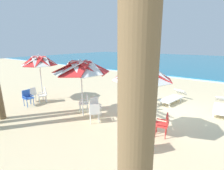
# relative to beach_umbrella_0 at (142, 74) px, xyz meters

# --- Properties ---
(ground_plane) EXTENTS (80.00, 80.00, 0.00)m
(ground_plane) POSITION_rel_beach_umbrella_0_xyz_m (0.08, 3.10, -2.30)
(ground_plane) COLOR beige
(sea) EXTENTS (80.00, 36.00, 0.10)m
(sea) POSITION_rel_beach_umbrella_0_xyz_m (0.08, 30.28, -2.25)
(sea) COLOR teal
(sea) RESTS_ON ground
(surf_foam) EXTENTS (80.00, 0.70, 0.01)m
(surf_foam) POSITION_rel_beach_umbrella_0_xyz_m (0.08, 11.98, -2.29)
(surf_foam) COLOR white
(surf_foam) RESTS_ON ground
(beach_umbrella_0) EXTENTS (2.02, 2.02, 2.66)m
(beach_umbrella_0) POSITION_rel_beach_umbrella_0_xyz_m (0.00, 0.00, 0.00)
(beach_umbrella_0) COLOR silver
(beach_umbrella_0) RESTS_ON ground
(plastic_chair_0) EXTENTS (0.55, 0.53, 0.87)m
(plastic_chair_0) POSITION_rel_beach_umbrella_0_xyz_m (0.02, 0.52, -1.80)
(plastic_chair_0) COLOR white
(plastic_chair_0) RESTS_ON ground
(plastic_chair_1) EXTENTS (0.55, 0.53, 0.87)m
(plastic_chair_1) POSITION_rel_beach_umbrella_0_xyz_m (0.65, 0.55, -1.80)
(plastic_chair_1) COLOR red
(plastic_chair_1) RESTS_ON ground
(plastic_chair_2) EXTENTS (0.63, 0.63, 0.87)m
(plastic_chair_2) POSITION_rel_beach_umbrella_0_xyz_m (0.44, -0.79, -1.80)
(plastic_chair_2) COLOR white
(plastic_chair_2) RESTS_ON ground
(beach_umbrella_1) EXTENTS (2.50, 2.50, 2.63)m
(beach_umbrella_1) POSITION_rel_beach_umbrella_0_xyz_m (-2.99, 0.13, -0.03)
(beach_umbrella_1) COLOR silver
(beach_umbrella_1) RESTS_ON ground
(plastic_chair_3) EXTENTS (0.63, 0.63, 0.87)m
(plastic_chair_3) POSITION_rel_beach_umbrella_0_xyz_m (-3.27, 0.56, -1.80)
(plastic_chair_3) COLOR white
(plastic_chair_3) RESTS_ON ground
(plastic_chair_4) EXTENTS (0.63, 0.63, 0.87)m
(plastic_chair_4) POSITION_rel_beach_umbrella_0_xyz_m (-2.07, -0.09, -1.80)
(plastic_chair_4) COLOR white
(plastic_chair_4) RESTS_ON ground
(plastic_chair_5) EXTENTS (0.61, 0.59, 0.87)m
(plastic_chair_5) POSITION_rel_beach_umbrella_0_xyz_m (-2.54, 0.49, -1.80)
(plastic_chair_5) COLOR white
(plastic_chair_5) RESTS_ON ground
(beach_umbrella_2) EXTENTS (1.97, 1.97, 2.71)m
(beach_umbrella_2) POSITION_rel_beach_umbrella_0_xyz_m (-6.53, 0.32, 0.00)
(beach_umbrella_2) COLOR silver
(beach_umbrella_2) RESTS_ON ground
(plastic_chair_6) EXTENTS (0.58, 0.60, 0.87)m
(plastic_chair_6) POSITION_rel_beach_umbrella_0_xyz_m (-6.11, 0.12, -1.80)
(plastic_chair_6) COLOR white
(plastic_chair_6) RESTS_ON ground
(plastic_chair_7) EXTENTS (0.56, 0.54, 0.87)m
(plastic_chair_7) POSITION_rel_beach_umbrella_0_xyz_m (-6.69, -0.26, -1.80)
(plastic_chair_7) COLOR white
(plastic_chair_7) RESTS_ON ground
(plastic_chair_8) EXTENTS (0.48, 0.45, 0.87)m
(plastic_chair_8) POSITION_rel_beach_umbrella_0_xyz_m (-6.35, -0.67, -1.80)
(plastic_chair_8) COLOR blue
(plastic_chair_8) RESTS_ON ground
(sun_lounger_0) EXTENTS (0.71, 2.17, 0.62)m
(sun_lounger_0) POSITION_rel_beach_umbrella_0_xyz_m (2.20, 4.36, -2.02)
(sun_lounger_0) COLOR white
(sun_lounger_0) RESTS_ON ground
(sun_lounger_1) EXTENTS (1.06, 2.23, 0.62)m
(sun_lounger_1) POSITION_rel_beach_umbrella_0_xyz_m (-0.14, 4.51, -2.02)
(sun_lounger_1) COLOR white
(sun_lounger_1) RESTS_ON ground
(sun_lounger_2) EXTENTS (0.67, 2.15, 0.62)m
(sun_lounger_2) POSITION_rel_beach_umbrella_0_xyz_m (-2.11, 4.28, -2.02)
(sun_lounger_2) COLOR white
(sun_lounger_2) RESTS_ON ground
(cooler_box) EXTENTS (0.50, 0.34, 0.40)m
(cooler_box) POSITION_rel_beach_umbrella_0_xyz_m (-0.55, 1.18, -2.10)
(cooler_box) COLOR #238C4C
(cooler_box) RESTS_ON ground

